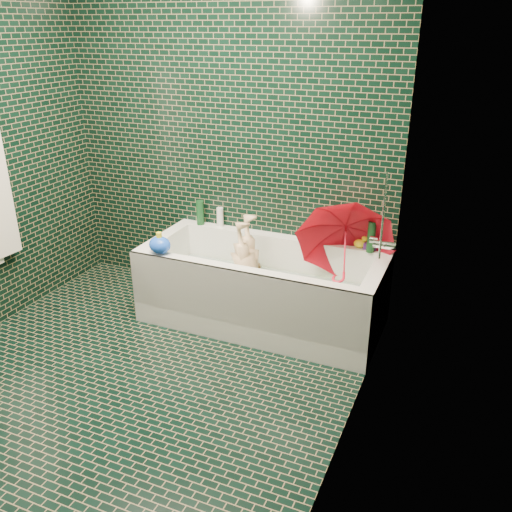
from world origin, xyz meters
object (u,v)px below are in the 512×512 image
at_px(bath_toy, 160,245).
at_px(umbrella, 345,252).
at_px(rubber_duck, 360,243).
at_px(child, 249,279).
at_px(bathtub, 262,295).

bearing_deg(bath_toy, umbrella, 4.43).
bearing_deg(bath_toy, rubber_duck, 13.62).
bearing_deg(child, bath_toy, -59.71).
xyz_separation_m(bathtub, rubber_duck, (0.61, 0.35, 0.38)).
height_order(bathtub, bath_toy, bath_toy).
height_order(bathtub, rubber_duck, rubber_duck).
distance_m(bathtub, rubber_duck, 0.80).
bearing_deg(bath_toy, child, 18.12).
relative_size(child, bath_toy, 5.02).
relative_size(bathtub, child, 1.87).
relative_size(umbrella, rubber_duck, 5.82).
xyz_separation_m(bathtub, umbrella, (0.56, 0.09, 0.40)).
bearing_deg(umbrella, bathtub, -179.78).
bearing_deg(rubber_duck, bathtub, -168.53).
height_order(child, umbrella, umbrella).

